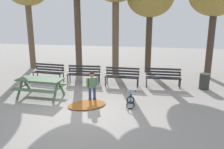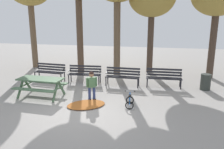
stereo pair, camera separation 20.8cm
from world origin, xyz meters
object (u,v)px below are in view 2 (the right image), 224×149
at_px(picnic_table, 41,82).
at_px(park_bench_far_right, 164,76).
at_px(kids_bicycle, 130,101).
at_px(park_bench_far_left, 50,70).
at_px(park_bench_right, 123,75).
at_px(child_standing, 92,83).
at_px(trash_bin, 206,82).
at_px(park_bench_left, 85,73).

xyz_separation_m(picnic_table, park_bench_far_right, (4.87, 2.44, -0.08)).
distance_m(park_bench_far_right, kids_bicycle, 3.02).
height_order(park_bench_far_left, park_bench_far_right, same).
relative_size(picnic_table, park_bench_right, 1.15).
height_order(park_bench_far_left, child_standing, child_standing).
xyz_separation_m(park_bench_far_left, park_bench_right, (3.79, -0.14, 0.00)).
bearing_deg(kids_bicycle, trash_bin, 42.24).
height_order(picnic_table, park_bench_far_left, park_bench_far_left).
distance_m(park_bench_right, trash_bin, 3.72).
bearing_deg(park_bench_left, park_bench_right, -2.65).
xyz_separation_m(kids_bicycle, trash_bin, (3.00, 2.73, 0.16)).
bearing_deg(park_bench_far_left, trash_bin, 0.16).
bearing_deg(child_standing, park_bench_far_left, 141.69).
distance_m(picnic_table, park_bench_right, 3.72).
bearing_deg(child_standing, kids_bicycle, -13.21).
xyz_separation_m(child_standing, trash_bin, (4.54, 2.36, -0.33)).
height_order(park_bench_far_left, trash_bin, park_bench_far_left).
bearing_deg(kids_bicycle, park_bench_right, 105.50).
bearing_deg(park_bench_left, child_standing, -64.78).
bearing_deg(picnic_table, child_standing, 1.09).
bearing_deg(park_bench_right, park_bench_far_left, 177.90).
relative_size(kids_bicycle, trash_bin, 0.83).
distance_m(picnic_table, park_bench_far_left, 2.52).
bearing_deg(park_bench_far_right, trash_bin, -1.11).
bearing_deg(park_bench_far_left, park_bench_left, -1.54).
xyz_separation_m(picnic_table, child_standing, (2.14, 0.04, 0.09)).
bearing_deg(park_bench_far_right, picnic_table, -153.37).
xyz_separation_m(park_bench_right, trash_bin, (3.71, 0.16, -0.15)).
distance_m(child_standing, kids_bicycle, 1.65).
height_order(park_bench_left, child_standing, child_standing).
bearing_deg(picnic_table, park_bench_left, 65.51).
distance_m(park_bench_left, child_standing, 2.54).
relative_size(park_bench_left, trash_bin, 2.29).
bearing_deg(park_bench_far_left, picnic_table, -70.96).
xyz_separation_m(child_standing, kids_bicycle, (1.54, -0.36, -0.48)).
height_order(park_bench_left, park_bench_right, same).
relative_size(park_bench_right, kids_bicycle, 2.72).
distance_m(park_bench_left, trash_bin, 5.62).
bearing_deg(kids_bicycle, park_bench_far_right, 66.78).
xyz_separation_m(park_bench_right, kids_bicycle, (0.71, -2.56, -0.31)).
bearing_deg(park_bench_far_left, kids_bicycle, -30.97).
distance_m(park_bench_left, kids_bicycle, 3.74).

